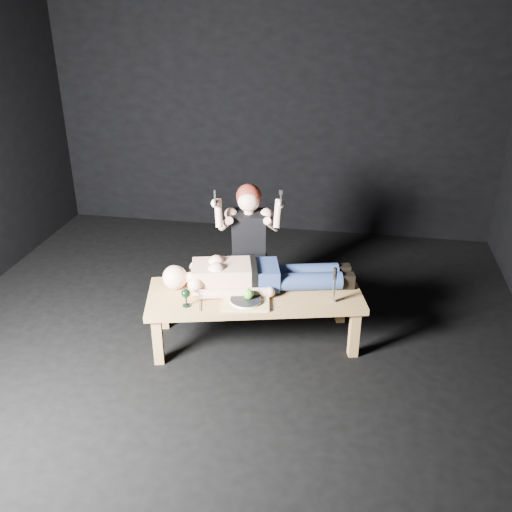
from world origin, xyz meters
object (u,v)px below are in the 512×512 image
carving_knife (334,285)px  goblet (186,298)px  lying_man (260,272)px  table (255,317)px  serving_tray (246,302)px  kneeling_woman (249,242)px

carving_knife → goblet: bearing=179.5°
goblet → carving_knife: size_ratio=0.50×
goblet → lying_man: bearing=39.5°
table → carving_knife: bearing=-17.0°
lying_man → serving_tray: lying_man is taller
lying_man → carving_knife: 0.62m
table → serving_tray: 0.30m
goblet → carving_knife: bearing=13.1°
table → serving_tray: size_ratio=4.73×
kneeling_woman → serving_tray: 0.82m
kneeling_woman → goblet: (-0.32, -0.91, -0.08)m
goblet → table: bearing=31.5°
table → lying_man: size_ratio=1.05×
serving_tray → goblet: (-0.44, -0.11, 0.06)m
lying_man → serving_tray: 0.32m
table → goblet: size_ratio=11.58×
carving_knife → kneeling_woman: bearing=126.2°
table → carving_knife: size_ratio=5.77×
kneeling_woman → serving_tray: kneeling_woman is taller
kneeling_woman → table: bearing=-84.2°
lying_man → serving_tray: (-0.06, -0.30, -0.11)m
serving_tray → goblet: 0.46m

